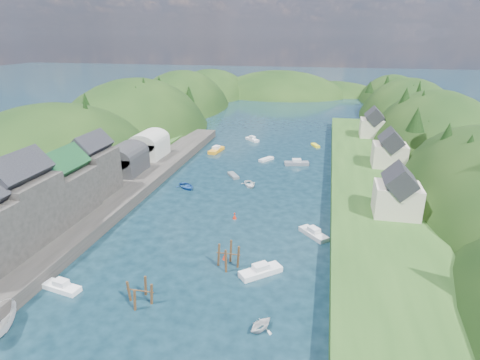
% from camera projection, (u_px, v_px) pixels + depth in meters
% --- Properties ---
extents(ground, '(600.00, 600.00, 0.00)m').
position_uv_depth(ground, '(259.00, 165.00, 96.82)').
color(ground, black).
rests_on(ground, ground).
extents(hillside_left, '(44.00, 245.56, 52.00)m').
position_uv_depth(hillside_left, '(137.00, 156.00, 131.53)').
color(hillside_left, black).
rests_on(hillside_left, ground).
extents(hillside_right, '(36.00, 245.56, 48.00)m').
position_uv_depth(hillside_right, '(431.00, 174.00, 113.28)').
color(hillside_right, black).
rests_on(hillside_right, ground).
extents(far_hills, '(103.00, 68.00, 44.00)m').
position_uv_depth(far_hills, '(301.00, 114.00, 213.99)').
color(far_hills, black).
rests_on(far_hills, ground).
extents(hill_trees, '(91.83, 152.06, 12.36)m').
position_uv_depth(hill_trees, '(269.00, 109.00, 105.84)').
color(hill_trees, black).
rests_on(hill_trees, ground).
extents(quay_left, '(12.00, 110.00, 2.00)m').
position_uv_depth(quay_left, '(104.00, 200.00, 73.78)').
color(quay_left, '#2D2B28').
rests_on(quay_left, ground).
extents(terrace_left_grass, '(12.00, 110.00, 2.50)m').
position_uv_depth(terrace_left_grass, '(70.00, 196.00, 75.10)').
color(terrace_left_grass, '#234719').
rests_on(terrace_left_grass, ground).
extents(quayside_buildings, '(8.00, 35.84, 12.90)m').
position_uv_depth(quayside_buildings, '(39.00, 197.00, 59.60)').
color(quayside_buildings, '#2D2B28').
rests_on(quayside_buildings, quay_left).
extents(boat_sheds, '(7.00, 21.00, 7.50)m').
position_uv_depth(boat_sheds, '(138.00, 150.00, 90.12)').
color(boat_sheds, '#2D2D30').
rests_on(boat_sheds, quay_left).
extents(terrace_right, '(16.00, 120.00, 2.40)m').
position_uv_depth(terrace_right, '(371.00, 182.00, 82.22)').
color(terrace_right, '#234719').
rests_on(terrace_right, ground).
extents(right_bank_cottages, '(9.00, 59.24, 8.41)m').
position_uv_depth(right_bank_cottages, '(385.00, 150.00, 87.66)').
color(right_bank_cottages, beige).
rests_on(right_bank_cottages, terrace_right).
extents(piling_cluster_near, '(3.42, 3.17, 3.25)m').
position_uv_depth(piling_cluster_near, '(140.00, 294.00, 47.13)').
color(piling_cluster_near, '#382314').
rests_on(piling_cluster_near, ground).
extents(piling_cluster_far, '(3.27, 3.05, 3.84)m').
position_uv_depth(piling_cluster_far, '(228.00, 258.00, 54.32)').
color(piling_cluster_far, '#382314').
rests_on(piling_cluster_far, ground).
extents(channel_buoy_near, '(0.70, 0.70, 1.10)m').
position_uv_depth(channel_buoy_near, '(225.00, 256.00, 56.30)').
color(channel_buoy_near, '#AD200D').
rests_on(channel_buoy_near, ground).
extents(channel_buoy_far, '(0.70, 0.70, 1.10)m').
position_uv_depth(channel_buoy_far, '(235.00, 216.00, 68.63)').
color(channel_buoy_far, '#AD200D').
rests_on(channel_buoy_far, ground).
extents(moored_boats, '(36.25, 90.81, 2.47)m').
position_uv_depth(moored_boats, '(204.00, 213.00, 69.66)').
color(moored_boats, silver).
rests_on(moored_boats, ground).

